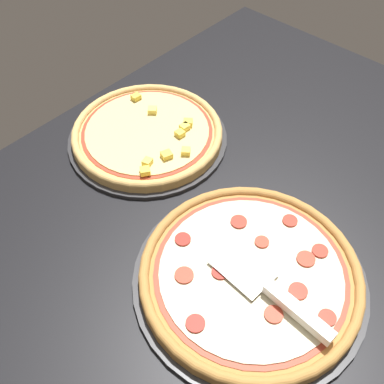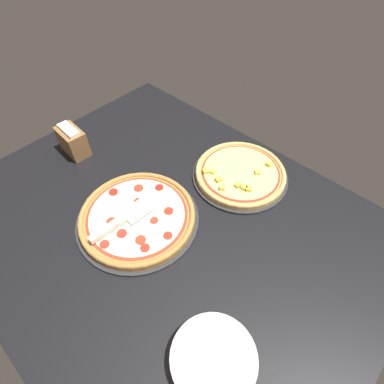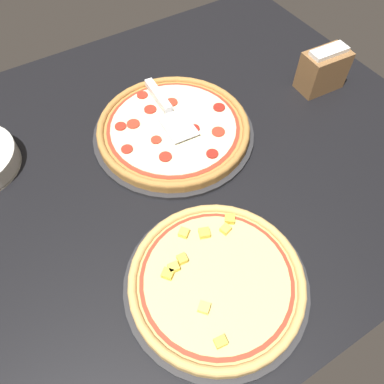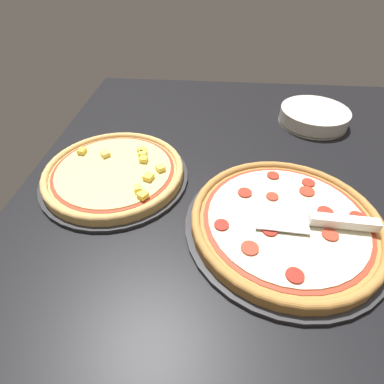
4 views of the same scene
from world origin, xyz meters
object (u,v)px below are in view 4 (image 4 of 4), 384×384
Objects in this scene: pizza_front at (286,221)px; plate_stack at (314,116)px; serving_spatula at (329,221)px; pizza_back at (114,171)px.

pizza_front is 50.72cm from plate_stack.
serving_spatula is 1.12× the size of plate_stack.
serving_spatula is (-15.21, -49.07, 2.27)cm from pizza_back.
serving_spatula is 50.21cm from plate_stack.
serving_spatula is at bearing -107.22° from pizza_back.
pizza_front is 8.31cm from serving_spatula.
plate_stack is (34.27, -57.28, 0.05)cm from pizza_back.
pizza_back is at bearing 72.78° from serving_spatula.
pizza_front is 1.14× the size of pizza_back.
serving_spatula reaches higher than pizza_front.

